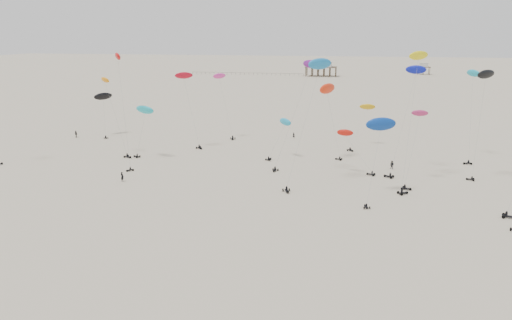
% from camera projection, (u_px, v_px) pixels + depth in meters
% --- Properties ---
extents(ground_plane, '(900.00, 900.00, 0.00)m').
position_uv_depth(ground_plane, '(315.00, 108.00, 196.35)').
color(ground_plane, beige).
extents(pavilion_main, '(21.00, 13.00, 9.80)m').
position_uv_depth(pavilion_main, '(321.00, 70.00, 339.47)').
color(pavilion_main, brown).
rests_on(pavilion_main, ground).
extents(pavilion_small, '(9.00, 7.00, 8.00)m').
position_uv_depth(pavilion_small, '(423.00, 69.00, 354.08)').
color(pavilion_small, brown).
rests_on(pavilion_small, ground).
extents(pier_fence, '(80.20, 0.20, 1.50)m').
position_uv_depth(pier_fence, '(247.00, 74.00, 350.74)').
color(pier_fence, black).
rests_on(pier_fence, ground).
extents(rig_0, '(9.74, 5.53, 23.65)m').
position_uv_depth(rig_0, '(301.00, 93.00, 103.89)').
color(rig_0, black).
rests_on(rig_0, ground).
extents(rig_1, '(5.95, 7.79, 9.74)m').
position_uv_depth(rig_1, '(282.00, 130.00, 117.79)').
color(rig_1, black).
rests_on(rig_1, ground).
extents(rig_2, '(8.68, 3.45, 9.82)m').
position_uv_depth(rig_2, '(354.00, 146.00, 104.49)').
color(rig_2, black).
rests_on(rig_2, ground).
extents(rig_3, '(8.76, 13.05, 25.56)m').
position_uv_depth(rig_3, '(120.00, 80.00, 111.17)').
color(rig_3, black).
rests_on(rig_3, ground).
extents(rig_4, '(6.84, 11.64, 13.36)m').
position_uv_depth(rig_4, '(363.00, 117.00, 129.76)').
color(rig_4, black).
rests_on(rig_4, ground).
extents(rig_5, '(5.86, 16.60, 26.83)m').
position_uv_depth(rig_5, '(415.00, 86.00, 96.56)').
color(rig_5, black).
rests_on(rig_5, ground).
extents(rig_6, '(8.28, 13.77, 24.99)m').
position_uv_depth(rig_6, '(314.00, 86.00, 95.58)').
color(rig_6, black).
rests_on(rig_6, ground).
extents(rig_8, '(6.02, 13.14, 15.60)m').
position_uv_depth(rig_8, '(380.00, 130.00, 90.50)').
color(rig_8, black).
rests_on(rig_8, ground).
extents(rig_10, '(8.04, 12.05, 23.04)m').
position_uv_depth(rig_10, '(409.00, 99.00, 104.71)').
color(rig_10, black).
rests_on(rig_10, ground).
extents(rig_11, '(5.17, 10.30, 15.08)m').
position_uv_depth(rig_11, '(414.00, 144.00, 97.01)').
color(rig_11, black).
rests_on(rig_11, ground).
extents(rig_12, '(4.14, 13.18, 21.33)m').
position_uv_depth(rig_12, '(472.00, 95.00, 116.08)').
color(rig_12, black).
rests_on(rig_12, ground).
extents(rig_13, '(4.69, 6.01, 22.12)m').
position_uv_depth(rig_13, '(484.00, 91.00, 98.48)').
color(rig_13, black).
rests_on(rig_13, ground).
extents(rig_14, '(8.09, 5.33, 19.54)m').
position_uv_depth(rig_14, '(187.00, 92.00, 126.58)').
color(rig_14, black).
rests_on(rig_14, ground).
extents(rig_15, '(6.90, 10.20, 12.99)m').
position_uv_depth(rig_15, '(103.00, 100.00, 143.83)').
color(rig_15, black).
rests_on(rig_15, ground).
extents(rig_17, '(6.64, 5.80, 17.73)m').
position_uv_depth(rig_17, '(328.00, 94.00, 115.30)').
color(rig_17, black).
rests_on(rig_17, ground).
extents(rig_18, '(9.91, 7.09, 18.98)m').
position_uv_depth(rig_18, '(114.00, 109.00, 119.38)').
color(rig_18, black).
rests_on(rig_18, ground).
extents(rig_19, '(6.10, 4.52, 12.69)m').
position_uv_depth(rig_19, '(144.00, 115.00, 117.39)').
color(rig_19, black).
rests_on(rig_19, ground).
extents(rig_20, '(7.22, 6.22, 18.25)m').
position_uv_depth(rig_20, '(224.00, 97.00, 138.53)').
color(rig_20, black).
rests_on(rig_20, ground).
extents(spectator_0, '(0.98, 0.83, 2.29)m').
position_uv_depth(spectator_0, '(122.00, 181.00, 99.96)').
color(spectator_0, black).
rests_on(spectator_0, ground).
extents(spectator_1, '(1.25, 1.15, 2.23)m').
position_uv_depth(spectator_1, '(392.00, 169.00, 108.86)').
color(spectator_1, black).
rests_on(spectator_1, ground).
extents(spectator_2, '(1.54, 1.30, 2.29)m').
position_uv_depth(spectator_2, '(76.00, 137.00, 141.86)').
color(spectator_2, black).
rests_on(spectator_2, ground).
extents(spectator_3, '(0.76, 0.58, 1.93)m').
position_uv_depth(spectator_3, '(294.00, 138.00, 140.82)').
color(spectator_3, black).
rests_on(spectator_3, ground).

